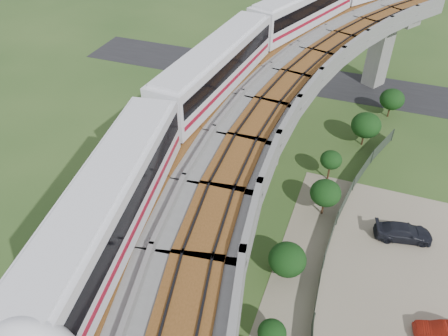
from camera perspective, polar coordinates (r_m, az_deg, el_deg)
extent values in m
plane|color=#2D4C1E|center=(35.52, -0.94, -9.32)|extent=(160.00, 160.00, 0.00)
cube|color=gray|center=(33.54, 21.72, -17.23)|extent=(18.00, 26.00, 0.04)
cube|color=#232326|center=(59.09, 9.79, 11.48)|extent=(60.00, 8.00, 0.03)
cube|color=#99968E|center=(58.32, 19.64, 14.00)|extent=(2.86, 2.93, 8.40)
cube|color=#99968E|center=(56.67, 20.71, 18.38)|extent=(7.21, 5.74, 1.20)
cube|color=#99968E|center=(40.17, 5.59, 4.88)|extent=(2.35, 2.51, 8.40)
cube|color=#99968E|center=(37.74, 6.04, 10.96)|extent=(7.31, 3.58, 1.20)
cube|color=#99968E|center=(26.26, -7.76, -19.45)|extent=(2.35, 2.51, 8.40)
cube|color=#99968E|center=(22.37, -8.81, -12.88)|extent=(7.31, 3.58, 1.20)
cube|color=gray|center=(51.43, 17.21, 18.38)|extent=(16.42, 20.91, 0.80)
cube|color=gray|center=(49.29, 21.75, 17.69)|extent=(8.66, 17.08, 1.00)
cube|color=brown|center=(52.35, 15.20, 19.61)|extent=(10.68, 18.08, 0.12)
cube|color=black|center=(52.31, 15.23, 19.74)|extent=(9.69, 17.59, 0.12)
cube|color=brown|center=(50.30, 19.49, 18.05)|extent=(10.68, 18.08, 0.12)
cube|color=black|center=(50.26, 19.52, 18.18)|extent=(9.69, 17.59, 0.12)
cube|color=gray|center=(36.22, 5.25, 11.54)|extent=(11.77, 20.03, 0.80)
cube|color=gray|center=(37.57, -0.80, 14.26)|extent=(3.22, 18.71, 1.00)
cube|color=gray|center=(34.52, 11.94, 11.11)|extent=(3.22, 18.71, 1.00)
cube|color=brown|center=(36.85, 2.12, 12.97)|extent=(5.44, 19.05, 0.12)
cube|color=black|center=(36.80, 2.12, 13.14)|extent=(4.35, 18.88, 0.12)
cube|color=brown|center=(35.29, 8.60, 11.35)|extent=(5.44, 19.05, 0.12)
cube|color=black|center=(35.24, 8.61, 11.52)|extent=(4.35, 18.88, 0.12)
cube|color=gray|center=(22.41, -8.03, -8.73)|extent=(11.77, 20.03, 0.80)
cube|color=gray|center=(23.33, -18.33, -5.32)|extent=(3.22, 18.71, 1.00)
cube|color=gray|center=(20.98, 3.10, -8.87)|extent=(3.22, 18.71, 1.00)
cube|color=brown|center=(22.78, -13.42, -6.98)|extent=(5.44, 19.05, 0.12)
cube|color=black|center=(22.70, -13.47, -6.77)|extent=(4.35, 18.88, 0.12)
cube|color=brown|center=(21.58, -2.52, -8.84)|extent=(5.44, 19.05, 0.12)
cube|color=black|center=(21.49, -2.53, -8.63)|extent=(4.35, 18.88, 0.12)
cube|color=white|center=(21.07, -14.92, -5.06)|extent=(5.13, 15.24, 3.20)
cube|color=white|center=(19.97, -15.70, -1.51)|extent=(4.48, 14.41, 0.22)
cube|color=black|center=(20.77, -15.12, -4.16)|extent=(5.09, 14.66, 1.15)
cube|color=#A81028|center=(21.57, -14.60, -6.51)|extent=(5.09, 14.66, 0.30)
cube|color=black|center=(22.07, -14.31, -7.82)|extent=(3.97, 12.89, 0.28)
cube|color=white|center=(32.70, -1.05, 12.98)|extent=(3.97, 15.18, 3.20)
cube|color=white|center=(32.01, -1.09, 15.73)|extent=(3.37, 14.38, 0.22)
cube|color=black|center=(32.51, -1.06, 13.70)|extent=(3.98, 14.58, 1.15)
cube|color=#A81028|center=(33.03, -1.04, 11.81)|extent=(3.98, 14.58, 0.30)
cube|color=black|center=(33.35, -1.03, 10.72)|extent=(2.98, 12.87, 0.28)
cube|color=white|center=(45.57, 10.42, 19.91)|extent=(7.50, 15.05, 3.20)
cube|color=black|center=(45.44, 10.49, 20.45)|extent=(7.36, 14.50, 1.15)
cube|color=#A81028|center=(45.81, 10.31, 19.02)|extent=(7.36, 14.50, 0.30)
cube|color=black|center=(46.05, 10.21, 18.19)|extent=(6.00, 12.66, 0.28)
cylinder|color=#2D382D|center=(48.83, 21.20, 4.04)|extent=(0.08, 0.08, 1.50)
cube|color=#2D382D|center=(46.82, 19.99, 2.79)|extent=(1.69, 4.77, 1.40)
cylinder|color=#2D382D|center=(44.84, 18.82, 1.37)|extent=(0.08, 0.08, 1.50)
cube|color=#2D382D|center=(42.88, 17.69, -0.24)|extent=(1.23, 4.91, 1.40)
cylinder|color=#2D382D|center=(40.96, 16.60, -2.07)|extent=(0.08, 0.08, 1.50)
cube|color=#2D382D|center=(39.08, 15.57, -4.12)|extent=(0.75, 4.99, 1.40)
cylinder|color=#2D382D|center=(37.26, 14.60, -6.44)|extent=(0.08, 0.08, 1.50)
cube|color=#2D382D|center=(35.50, 13.70, -9.04)|extent=(0.27, 5.04, 1.40)
cylinder|color=#2D382D|center=(33.84, 12.91, -11.95)|extent=(0.08, 0.08, 1.50)
cube|color=#2D382D|center=(32.27, 12.22, -15.20)|extent=(0.27, 5.04, 1.40)
cylinder|color=#2D382D|center=(30.83, 11.67, -18.80)|extent=(0.08, 0.08, 1.50)
cylinder|color=#382314|center=(53.05, 20.73, 6.97)|extent=(0.18, 0.18, 1.42)
ellipsoid|color=black|center=(52.33, 21.10, 8.37)|extent=(2.68, 2.68, 2.28)
cylinder|color=#382314|center=(47.23, 17.69, 3.68)|extent=(0.18, 0.18, 1.49)
ellipsoid|color=black|center=(46.36, 18.07, 5.34)|extent=(2.97, 2.97, 2.53)
cylinder|color=#382314|center=(41.57, 13.51, -0.54)|extent=(0.18, 0.18, 1.71)
ellipsoid|color=black|center=(40.70, 13.81, 1.04)|extent=(1.97, 1.97, 1.68)
cylinder|color=#382314|center=(37.95, 12.79, -4.96)|extent=(0.18, 0.18, 1.60)
ellipsoid|color=black|center=(36.92, 13.12, -3.19)|extent=(2.56, 2.56, 2.18)
cylinder|color=#382314|center=(33.18, 8.07, -13.18)|extent=(0.18, 0.18, 0.97)
ellipsoid|color=black|center=(32.17, 8.27, -11.73)|extent=(2.74, 2.74, 2.33)
ellipsoid|color=black|center=(28.84, 6.29, -20.62)|extent=(1.80, 1.80, 1.53)
imported|color=#A51D0F|center=(33.06, 26.78, -18.67)|extent=(3.78, 1.92, 1.19)
imported|color=black|center=(37.92, 22.40, -7.75)|extent=(4.80, 2.76, 1.31)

